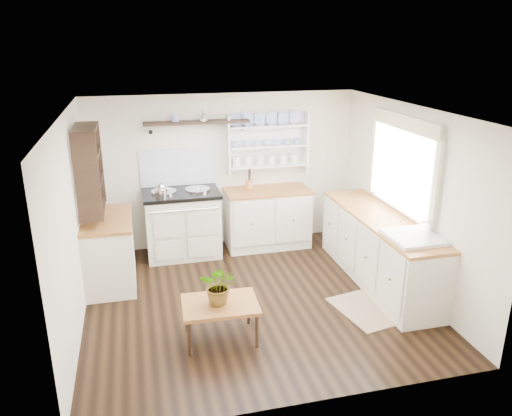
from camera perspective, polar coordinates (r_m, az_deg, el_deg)
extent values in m
cube|color=black|center=(6.25, -0.25, -10.38)|extent=(4.00, 3.80, 0.01)
cube|color=beige|center=(7.55, -3.68, 4.27)|extent=(4.00, 0.02, 2.30)
cube|color=beige|center=(6.52, 17.09, 1.03)|extent=(0.02, 3.80, 2.30)
cube|color=beige|center=(5.67, -20.31, -1.97)|extent=(0.02, 3.80, 2.30)
cube|color=white|center=(5.50, -0.28, 10.99)|extent=(4.00, 3.80, 0.01)
cube|color=white|center=(6.53, 16.43, 4.33)|extent=(0.04, 1.40, 1.00)
cube|color=white|center=(6.52, 16.27, 4.32)|extent=(0.02, 1.50, 1.10)
cube|color=beige|center=(6.39, 16.60, 9.35)|extent=(0.04, 1.55, 0.18)
cube|color=beige|center=(7.36, -8.38, -1.93)|extent=(1.05, 0.68, 0.92)
cube|color=black|center=(7.21, -8.56, 1.67)|extent=(1.09, 0.72, 0.05)
cylinder|color=silver|center=(7.18, -10.49, 1.83)|extent=(0.36, 0.36, 0.03)
cylinder|color=silver|center=(7.22, -6.68, 2.12)|extent=(0.36, 0.36, 0.03)
cylinder|color=silver|center=(6.89, -8.19, -0.27)|extent=(0.94, 0.02, 0.02)
cube|color=beige|center=(7.61, 1.29, -1.18)|extent=(1.25, 0.60, 0.88)
cube|color=brown|center=(7.47, 1.32, 1.98)|extent=(1.27, 0.63, 0.04)
cube|color=beige|center=(6.70, 13.86, -4.67)|extent=(0.60, 2.40, 0.88)
cube|color=brown|center=(6.54, 14.16, -1.13)|extent=(0.62, 2.43, 0.04)
cube|color=white|center=(5.96, 17.41, -4.25)|extent=(0.55, 0.60, 0.28)
cylinder|color=silver|center=(6.00, 19.24, -2.27)|extent=(0.02, 0.02, 0.22)
cube|color=beige|center=(6.74, -16.37, -4.75)|extent=(0.60, 1.10, 0.88)
cube|color=brown|center=(6.58, -16.72, -1.24)|extent=(0.62, 1.13, 0.04)
cube|color=white|center=(7.58, 1.16, 7.46)|extent=(1.20, 0.03, 0.90)
cube|color=white|center=(7.50, 1.34, 7.33)|extent=(1.20, 0.22, 0.02)
cylinder|color=navy|center=(7.46, 1.34, 9.38)|extent=(0.20, 0.02, 0.20)
cube|color=black|center=(7.21, -6.79, 9.72)|extent=(1.50, 0.24, 0.04)
cone|color=black|center=(7.25, -11.99, 8.61)|extent=(0.06, 0.20, 0.06)
cone|color=black|center=(7.40, -1.77, 9.22)|extent=(0.06, 0.20, 0.06)
cube|color=black|center=(6.40, -18.54, 4.30)|extent=(0.28, 0.80, 1.05)
cylinder|color=#AD6F3F|center=(7.46, -0.80, 2.73)|extent=(0.11, 0.11, 0.13)
cube|color=brown|center=(5.33, -4.12, -10.96)|extent=(0.82, 0.60, 0.04)
cylinder|color=black|center=(5.22, -7.61, -14.55)|extent=(0.04, 0.04, 0.39)
cylinder|color=black|center=(5.62, -7.94, -11.96)|extent=(0.04, 0.04, 0.39)
cylinder|color=black|center=(5.29, 0.08, -13.87)|extent=(0.04, 0.04, 0.39)
cylinder|color=black|center=(5.68, -0.85, -11.38)|extent=(0.04, 0.04, 0.39)
imported|color=#3F7233|center=(5.22, -4.18, -8.75)|extent=(0.47, 0.44, 0.43)
cube|color=olive|center=(6.14, 12.28, -11.36)|extent=(0.71, 0.94, 0.02)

